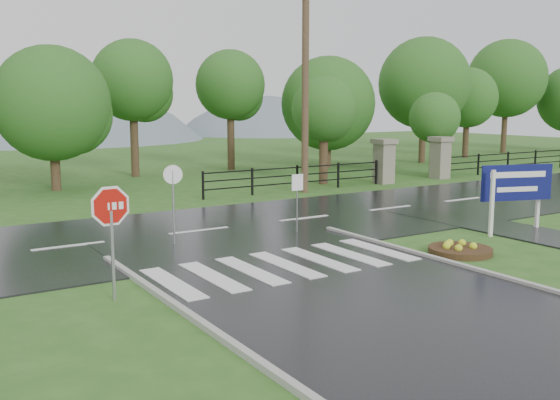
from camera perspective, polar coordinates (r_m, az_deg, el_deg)
ground at (r=11.78m, az=14.12°, el=-11.24°), size 120.00×120.00×0.00m
main_road at (r=19.74m, az=-7.40°, el=-2.92°), size 90.00×8.00×0.04m
walkway at (r=20.63m, az=22.41°, el=-3.01°), size 2.20×11.00×0.04m
crosswalk at (r=15.45m, az=0.52°, el=-5.91°), size 6.50×2.80×0.02m
pillar_west at (r=31.75m, az=9.48°, el=3.61°), size 1.00×1.00×2.24m
pillar_east at (r=34.54m, az=14.44°, el=3.86°), size 1.00×1.00×2.24m
fence_west at (r=28.58m, az=1.58°, el=2.25°), size 9.58×0.08×1.20m
hills at (r=76.01m, az=-22.65°, el=-6.77°), size 102.00×48.00×48.00m
treeline at (r=33.08m, az=-16.15°, el=1.54°), size 83.20×5.20×10.00m
stop_sign at (r=12.95m, az=-15.20°, el=-1.39°), size 1.11×0.14×2.51m
estate_billboard at (r=20.60m, az=20.82°, el=1.20°), size 2.36×0.83×2.13m
flower_bed at (r=17.44m, az=16.16°, el=-4.33°), size 1.69×1.69×0.34m
reg_sign_small at (r=19.14m, az=1.59°, el=0.84°), size 0.41×0.05×1.85m
reg_sign_round at (r=17.68m, az=-9.74°, el=0.43°), size 0.51×0.19×2.30m
utility_pole_east at (r=28.04m, az=2.33°, el=10.40°), size 1.65×0.46×9.38m
entrance_tree_left at (r=31.12m, az=4.05°, el=8.23°), size 3.22×3.22×5.33m
entrance_tree_right at (r=36.22m, az=13.95°, el=7.27°), size 2.84×2.84×4.63m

